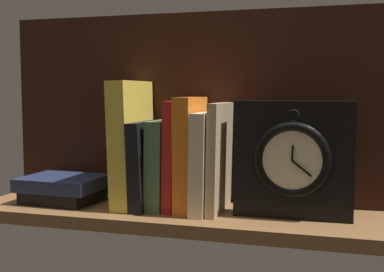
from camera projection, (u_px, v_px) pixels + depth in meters
ground_plane at (174, 215)px, 99.74cm from camera, size 83.04×22.14×2.50cm
back_panel at (189, 107)px, 107.89cm from camera, size 83.04×1.20×40.33cm
book_yellow_seinlanguage at (132, 144)px, 102.72cm from camera, size 4.56×15.72×25.73cm
book_black_skeptic at (148, 164)px, 102.10cm from camera, size 3.38×16.34×17.57cm
book_green_romantic at (163, 164)px, 101.18cm from camera, size 3.55×13.27×17.78cm
book_red_requiem at (177, 155)px, 100.20cm from camera, size 2.36×12.61×21.70cm
book_orange_pandolfini at (191, 153)px, 99.36cm from camera, size 3.33×14.22×22.44cm
book_cream_twain at (207, 161)px, 98.56cm from camera, size 3.18×16.57×19.51cm
book_tan_shortstories at (220, 157)px, 97.74cm from camera, size 2.17×15.42×21.35cm
framed_clock at (293, 159)px, 92.46cm from camera, size 21.80×6.49×21.80cm
book_stack_side at (64, 188)px, 106.61cm from camera, size 17.03×13.84×5.45cm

